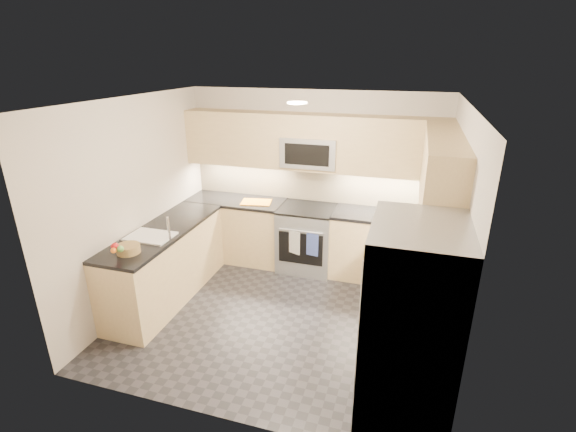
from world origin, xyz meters
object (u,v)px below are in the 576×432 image
at_px(microwave, 310,152).
at_px(utensil_bowl, 421,215).
at_px(refrigerator, 409,331).
at_px(gas_range, 307,239).
at_px(cutting_board, 256,202).
at_px(fruit_basket, 128,249).

height_order(microwave, utensil_bowl, microwave).
xyz_separation_m(refrigerator, utensil_bowl, (0.07, 2.37, 0.12)).
bearing_deg(gas_range, refrigerator, -59.12).
relative_size(refrigerator, utensil_bowl, 6.55).
bearing_deg(microwave, refrigerator, -60.38).
bearing_deg(refrigerator, cutting_board, 132.50).
bearing_deg(utensil_bowl, cutting_board, 179.18).
bearing_deg(gas_range, cutting_board, -178.24).
distance_m(gas_range, utensil_bowl, 1.63).
relative_size(utensil_bowl, cutting_board, 0.65).
xyz_separation_m(gas_range, cutting_board, (-0.75, -0.02, 0.49)).
relative_size(microwave, utensil_bowl, 2.76).
height_order(microwave, fruit_basket, microwave).
relative_size(utensil_bowl, fruit_basket, 1.10).
bearing_deg(utensil_bowl, gas_range, 177.91).
bearing_deg(utensil_bowl, microwave, 173.24).
distance_m(gas_range, fruit_basket, 2.50).
relative_size(microwave, fruit_basket, 3.05).
relative_size(gas_range, refrigerator, 0.51).
distance_m(refrigerator, cutting_board, 3.26).
height_order(gas_range, refrigerator, refrigerator).
distance_m(cutting_board, fruit_basket, 2.06).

